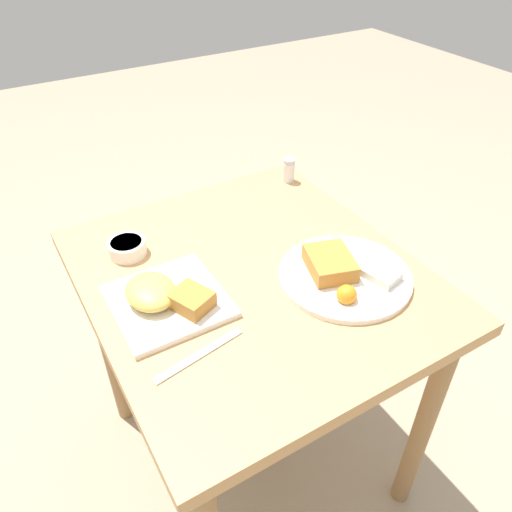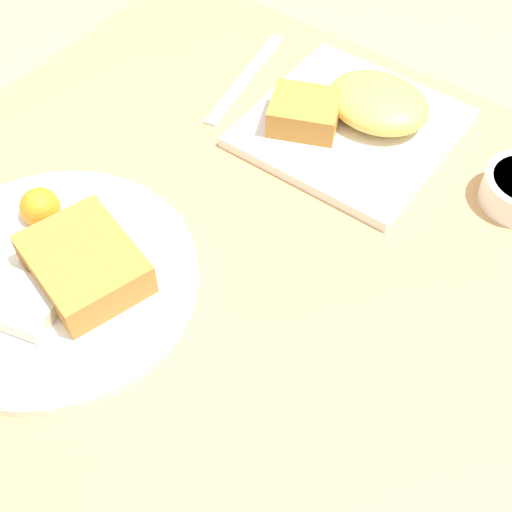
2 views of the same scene
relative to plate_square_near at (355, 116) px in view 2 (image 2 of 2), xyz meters
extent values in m
plane|color=gray|center=(0.00, 0.22, -0.77)|extent=(8.00, 8.00, 0.00)
cube|color=tan|center=(0.00, 0.22, -0.04)|extent=(0.82, 0.73, 0.04)
cylinder|color=#9F7649|center=(0.35, -0.09, -0.42)|extent=(0.05, 0.05, 0.72)
cube|color=white|center=(0.00, 0.01, -0.01)|extent=(0.23, 0.23, 0.01)
ellipsoid|color=#E5BC51|center=(-0.02, -0.02, 0.01)|extent=(0.13, 0.10, 0.04)
cube|color=#B77A33|center=(0.05, 0.04, 0.01)|extent=(0.10, 0.10, 0.04)
cylinder|color=white|center=(0.13, 0.39, -0.01)|extent=(0.30, 0.30, 0.01)
cube|color=#B77A33|center=(0.10, 0.36, 0.01)|extent=(0.14, 0.13, 0.04)
sphere|color=orange|center=(0.20, 0.33, 0.01)|extent=(0.04, 0.04, 0.04)
cube|color=silver|center=(0.17, 0.00, -0.02)|extent=(0.05, 0.20, 0.00)
camera|label=1|loc=(0.77, -0.23, 0.72)|focal=35.00mm
camera|label=2|loc=(-0.30, 0.61, 0.58)|focal=50.00mm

